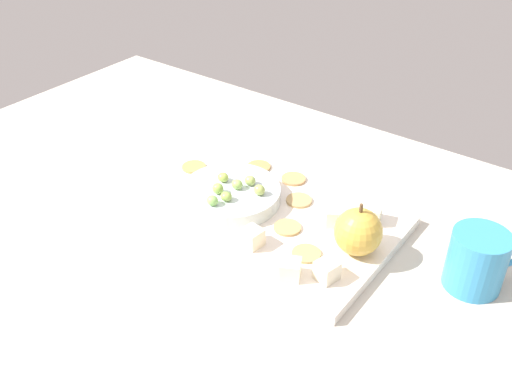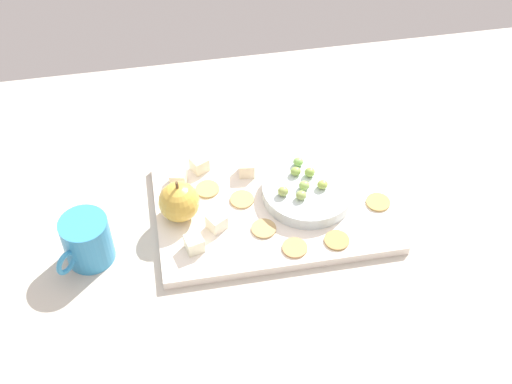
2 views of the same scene
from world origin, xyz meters
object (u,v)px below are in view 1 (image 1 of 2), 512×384
Objects in this scene: cracker_4 at (194,167)px; grape_4 at (217,189)px; grape_1 at (259,190)px; grape_3 at (226,196)px; cracker_0 at (287,228)px; serving_dish at (231,194)px; grape_6 at (223,177)px; cheese_cube_4 at (327,271)px; grape_0 at (212,201)px; cheese_cube_1 at (372,214)px; cup at (478,260)px; grape_5 at (237,184)px; cracker_5 at (259,167)px; cheese_cube_3 at (335,217)px; platter at (266,215)px; cracker_1 at (306,254)px; cheese_cube_2 at (252,237)px; grape_2 at (250,181)px; cracker_2 at (299,200)px; cracker_3 at (294,179)px; apple_whole at (358,232)px; cheese_cube_0 at (290,269)px.

grape_4 reaches higher than cracker_4.
grape_3 is at bearing 55.67° from grape_1.
cracker_0 and cracker_4 have the same top height.
grape_6 is (2.18, -0.84, 1.89)cm from serving_dish.
grape_0 is at bearing -4.26° from cheese_cube_4.
grape_0 is 1.00× the size of grape_4.
cup reaches higher than cheese_cube_1.
grape_5 is 35.82cm from cup.
cracker_5 is 39.02cm from cup.
cracker_0 is (4.92, 5.06, -1.13)cm from cheese_cube_3.
platter is 6.42cm from serving_dish.
cheese_cube_4 reaches higher than cracker_1.
cheese_cube_2 is 8.95cm from grape_0.
cheese_cube_2 is 1.00× the size of cheese_cube_4.
grape_4 is at bearing 11.93° from cup.
cracker_0 is 2.23× the size of grape_2.
cracker_2 is (2.43, -6.84, 0.00)cm from cracker_0.
cracker_3 is at bearing -46.60° from cheese_cube_4.
cheese_cube_1 is 0.66× the size of cracker_0.
grape_4 is at bearing 67.61° from cracker_3.
cheese_cube_4 is 0.66× the size of cracker_3.
cracker_5 is at bearing -79.31° from grape_0.
grape_2 is 1.00× the size of grape_4.
cracker_2 is at bearing -154.11° from grape_6.
platter is at bearing -0.88° from apple_whole.
platter is at bearing -42.36° from cheese_cube_0.
cheese_cube_1 is 1.47× the size of grape_5.
apple_whole is 3.69× the size of grape_4.
cracker_4 is 2.23× the size of grape_0.
serving_dish is 3.84× the size of cracker_3.
grape_2 is 34.63cm from cup.
apple_whole is at bearing -169.52° from grape_3.
cracker_4 is 2.23× the size of grape_6.
cracker_0 is 22.70cm from cracker_4.
platter is 21.62× the size of grape_1.
cheese_cube_1 reaches higher than cracker_3.
grape_4 is 1.00× the size of grape_5.
grape_5 reaches higher than cracker_0.
grape_1 is 3.62cm from grape_5.
cheese_cube_4 is at bearing 169.50° from grape_3.
cup is at bearing -155.57° from cheese_cube_2.
apple_whole is 2.50× the size of cheese_cube_3.
apple_whole is 2.50× the size of cheese_cube_2.
grape_0 is 1.00× the size of grape_2.
cracker_3 is 12.39cm from grape_6.
grape_6 is (3.99, 1.72, -0.03)cm from grape_2.
cup is (-19.14, -14.68, 1.17)cm from cheese_cube_0.
platter is 5.42cm from cracker_0.
serving_dish reaches higher than cracker_5.
grape_0 is 1.00× the size of grape_3.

